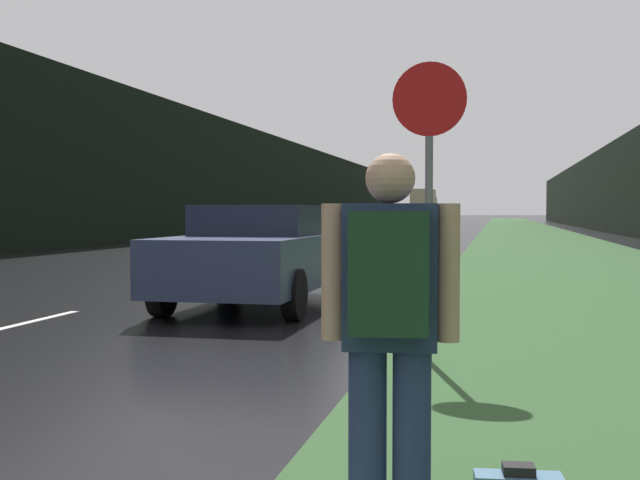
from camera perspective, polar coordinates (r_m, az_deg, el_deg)
grass_verge at (r=40.34m, az=15.19°, el=0.04°), size 6.00×240.00×0.02m
lane_stripe_b at (r=10.33m, az=-21.13°, el=-5.75°), size 0.12×3.00×0.01m
lane_stripe_c at (r=16.58m, az=-7.61°, el=-2.73°), size 0.12×3.00×0.01m
lane_stripe_d at (r=23.26m, az=-1.67°, el=-1.34°), size 0.12×3.00×0.01m
lane_stripe_e at (r=30.09m, az=1.59°, el=-0.57°), size 0.12×3.00×0.01m
lane_stripe_f at (r=36.98m, az=3.64°, el=-0.09°), size 0.12×3.00×0.01m
treeline_far_side at (r=52.88m, az=-5.46°, el=4.18°), size 2.00×140.00×6.70m
treeline_near_side at (r=50.92m, az=21.46°, el=3.57°), size 2.00×140.00×5.72m
stop_sign at (r=7.28m, az=7.76°, el=4.27°), size 0.67×0.07×2.72m
hitchhiker_with_backpack at (r=3.25m, az=4.97°, el=-5.90°), size 0.56×0.43×1.62m
car_passing_near at (r=11.66m, az=-4.42°, el=-1.04°), size 1.99×4.34×1.47m
car_passing_far at (r=32.35m, az=6.48°, el=0.93°), size 1.95×4.52×1.51m
delivery_truck at (r=89.98m, az=7.41°, el=2.42°), size 2.50×8.52×3.79m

